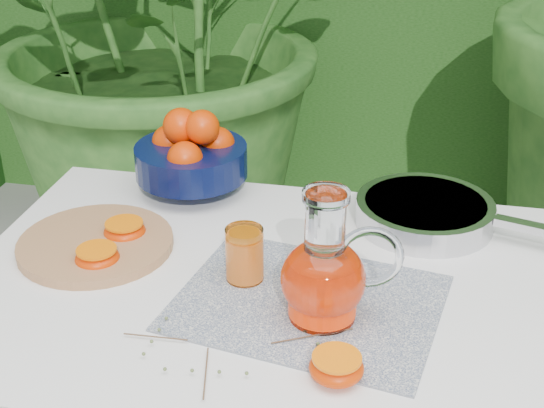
% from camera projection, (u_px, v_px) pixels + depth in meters
% --- Properties ---
extents(potted_plant_left, '(2.46, 2.46, 1.77)m').
position_uv_depth(potted_plant_left, '(172.00, 1.00, 2.41)').
color(potted_plant_left, '#24551D').
rests_on(potted_plant_left, ground).
extents(white_table, '(1.00, 0.70, 0.75)m').
position_uv_depth(white_table, '(270.00, 323.00, 1.25)').
color(white_table, white).
rests_on(white_table, ground).
extents(placemat, '(0.44, 0.37, 0.00)m').
position_uv_depth(placemat, '(308.00, 302.00, 1.16)').
color(placemat, '#0C1C43').
rests_on(placemat, white_table).
extents(cutting_board, '(0.30, 0.30, 0.02)m').
position_uv_depth(cutting_board, '(96.00, 244.00, 1.30)').
color(cutting_board, '#A67D4B').
rests_on(cutting_board, white_table).
extents(fruit_bowl, '(0.24, 0.24, 0.17)m').
position_uv_depth(fruit_bowl, '(191.00, 154.00, 1.47)').
color(fruit_bowl, black).
rests_on(fruit_bowl, white_table).
extents(juice_pitcher, '(0.19, 0.14, 0.21)m').
position_uv_depth(juice_pitcher, '(325.00, 275.00, 1.09)').
color(juice_pitcher, white).
rests_on(juice_pitcher, white_table).
extents(juice_tumbler, '(0.06, 0.06, 0.09)m').
position_uv_depth(juice_tumbler, '(245.00, 255.00, 1.20)').
color(juice_tumbler, white).
rests_on(juice_tumbler, white_table).
extents(saute_pan, '(0.46, 0.31, 0.05)m').
position_uv_depth(saute_pan, '(427.00, 212.00, 1.37)').
color(saute_pan, '#BBBBC0').
rests_on(saute_pan, white_table).
extents(orange_halves, '(0.51, 0.38, 0.04)m').
position_uv_depth(orange_halves, '(174.00, 279.00, 1.19)').
color(orange_halves, red).
rests_on(orange_halves, white_table).
extents(thyme_sprigs, '(0.32, 0.22, 0.01)m').
position_uv_depth(thyme_sprigs, '(229.00, 347.00, 1.05)').
color(thyme_sprigs, brown).
rests_on(thyme_sprigs, white_table).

